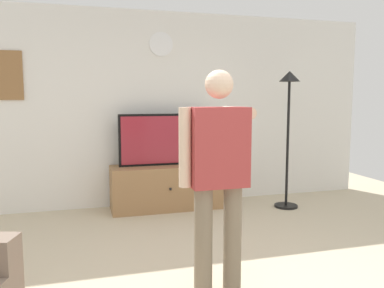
{
  "coord_description": "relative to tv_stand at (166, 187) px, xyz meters",
  "views": [
    {
      "loc": [
        -1.05,
        -2.56,
        1.51
      ],
      "look_at": [
        0.01,
        1.2,
        1.05
      ],
      "focal_mm": 36.76,
      "sensor_mm": 36.0,
      "label": 1
    }
  ],
  "objects": [
    {
      "name": "wall_clock",
      "position": [
        -0.0,
        0.29,
        1.95
      ],
      "size": [
        0.33,
        0.03,
        0.33
      ],
      "primitive_type": "cylinder",
      "rotation": [
        1.57,
        0.0,
        0.0
      ],
      "color": "white"
    },
    {
      "name": "tv_stand",
      "position": [
        0.0,
        0.0,
        0.0
      ],
      "size": [
        1.49,
        0.53,
        0.6
      ],
      "color": "#997047",
      "rests_on": "ground_plane"
    },
    {
      "name": "television",
      "position": [
        -0.0,
        0.05,
        0.65
      ],
      "size": [
        1.26,
        0.07,
        0.7
      ],
      "color": "black",
      "rests_on": "tv_stand"
    },
    {
      "name": "back_wall",
      "position": [
        -0.05,
        0.35,
        1.05
      ],
      "size": [
        6.4,
        0.1,
        2.7
      ],
      "primitive_type": "cube",
      "color": "silver",
      "rests_on": "ground_plane"
    },
    {
      "name": "person_standing_nearer_lamp",
      "position": [
        -0.12,
        -2.42,
        0.67
      ],
      "size": [
        0.61,
        0.78,
        1.71
      ],
      "color": "#7A6B56",
      "rests_on": "ground_plane"
    },
    {
      "name": "floor_lamp",
      "position": [
        1.62,
        -0.38,
        1.04
      ],
      "size": [
        0.32,
        0.32,
        1.87
      ],
      "color": "black",
      "rests_on": "ground_plane"
    }
  ]
}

